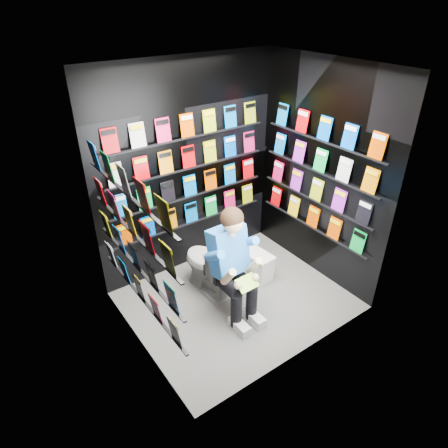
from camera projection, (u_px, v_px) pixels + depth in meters
floor at (237, 300)px, 4.72m from camera, size 2.40×2.40×0.00m
ceiling at (241, 67)px, 3.39m from camera, size 2.40×2.40×0.00m
wall_back at (188, 171)px, 4.76m from camera, size 2.40×0.04×2.60m
wall_front at (310, 248)px, 3.36m from camera, size 2.40×0.04×2.60m
wall_left at (129, 240)px, 3.46m from camera, size 0.04×2.00×2.60m
wall_right at (320, 175)px, 4.65m from camera, size 0.04×2.00×2.60m
comics_back at (189, 171)px, 4.73m from camera, size 2.10×0.06×1.37m
comics_left at (132, 238)px, 3.47m from camera, size 0.06×1.70×1.37m
comics_right at (319, 175)px, 4.64m from camera, size 0.06×1.70×1.37m
toilet at (208, 265)px, 4.70m from camera, size 0.44×0.76×0.73m
longbox at (257, 265)px, 5.05m from camera, size 0.26×0.43×0.31m
longbox_lid at (257, 254)px, 4.97m from camera, size 0.28×0.45×0.03m
reader at (227, 251)px, 4.22m from camera, size 0.56×0.80×1.45m
held_comic at (247, 283)px, 4.08m from camera, size 0.24×0.14×0.10m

